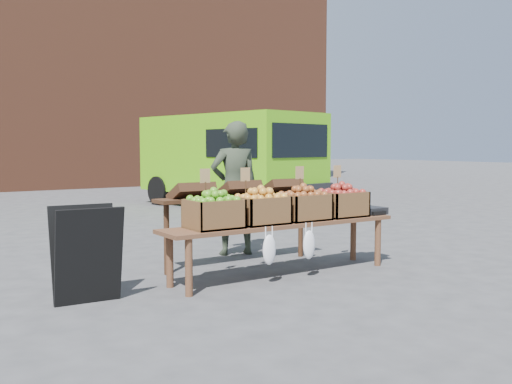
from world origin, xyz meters
TOP-DOWN VIEW (x-y plane):
  - ground at (0.00, 0.00)m, footprint 80.00×80.00m
  - brick_building at (0.00, 15.00)m, footprint 24.00×4.00m
  - delivery_van at (3.00, 5.85)m, footprint 2.86×4.85m
  - vendor at (0.13, 0.95)m, footprint 0.69×0.55m
  - chalkboard_sign at (-2.10, -0.22)m, footprint 0.59×0.35m
  - back_table at (-0.16, 0.39)m, footprint 2.10×0.44m
  - display_bench at (-0.07, -0.33)m, footprint 2.70×0.56m
  - crate_golden_apples at (-0.89, -0.33)m, footprint 0.50×0.40m
  - crate_russet_pears at (-0.34, -0.33)m, footprint 0.50×0.40m
  - crate_red_apples at (0.21, -0.33)m, footprint 0.50×0.40m
  - crate_green_apples at (0.76, -0.33)m, footprint 0.50×0.40m
  - weighing_scale at (1.18, -0.33)m, footprint 0.34×0.30m

SIDE VIEW (x-z plane):
  - ground at x=0.00m, z-range 0.00..0.00m
  - display_bench at x=-0.07m, z-range 0.00..0.57m
  - chalkboard_sign at x=-2.10m, z-range 0.00..0.86m
  - back_table at x=-0.16m, z-range 0.00..1.04m
  - weighing_scale at x=1.18m, z-range 0.57..0.65m
  - crate_golden_apples at x=-0.89m, z-range 0.57..0.85m
  - crate_russet_pears at x=-0.34m, z-range 0.57..0.85m
  - crate_red_apples at x=0.21m, z-range 0.57..0.85m
  - crate_green_apples at x=0.76m, z-range 0.57..0.85m
  - vendor at x=0.13m, z-range 0.00..1.67m
  - delivery_van at x=3.00m, z-range 0.00..2.04m
  - brick_building at x=0.00m, z-range 0.00..10.00m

